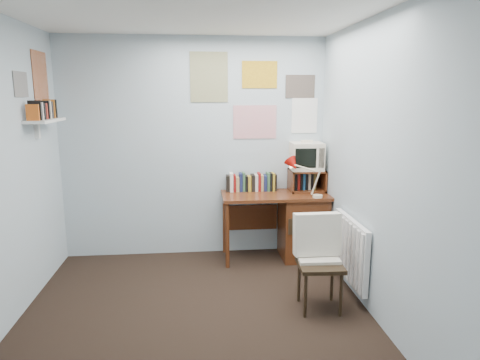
% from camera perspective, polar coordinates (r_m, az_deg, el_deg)
% --- Properties ---
extents(ground, '(3.50, 3.50, 0.00)m').
position_cam_1_polar(ground, '(3.67, -5.81, -19.27)').
color(ground, black).
rests_on(ground, ground).
extents(back_wall, '(3.00, 0.02, 2.50)m').
position_cam_1_polar(back_wall, '(4.95, -6.12, 4.17)').
color(back_wall, '#A7B8BF').
rests_on(back_wall, ground).
extents(right_wall, '(0.02, 3.50, 2.50)m').
position_cam_1_polar(right_wall, '(3.53, 18.85, 0.72)').
color(right_wall, '#A7B8BF').
rests_on(right_wall, ground).
extents(ceiling, '(3.00, 3.50, 0.02)m').
position_cam_1_polar(ceiling, '(3.22, -6.78, 22.65)').
color(ceiling, white).
rests_on(ceiling, back_wall).
extents(desk, '(1.20, 0.55, 0.76)m').
position_cam_1_polar(desk, '(4.99, 7.71, -5.73)').
color(desk, '#5C2B15').
rests_on(desk, ground).
extents(desk_chair, '(0.43, 0.41, 0.81)m').
position_cam_1_polar(desk_chair, '(3.85, 10.64, -11.12)').
color(desk_chair, black).
rests_on(desk_chair, ground).
extents(desk_lamp, '(0.30, 0.27, 0.38)m').
position_cam_1_polar(desk_lamp, '(4.69, 10.38, -0.03)').
color(desk_lamp, red).
rests_on(desk_lamp, desk).
extents(tv_riser, '(0.40, 0.30, 0.25)m').
position_cam_1_polar(tv_riser, '(5.01, 8.89, -0.05)').
color(tv_riser, '#5C2B15').
rests_on(tv_riser, desk).
extents(crt_tv, '(0.37, 0.34, 0.34)m').
position_cam_1_polar(crt_tv, '(4.97, 8.83, 3.34)').
color(crt_tv, beige).
rests_on(crt_tv, tv_riser).
extents(book_row, '(0.60, 0.14, 0.22)m').
position_cam_1_polar(book_row, '(4.96, 1.62, -0.20)').
color(book_row, '#5C2B15').
rests_on(book_row, desk).
extents(radiator, '(0.09, 0.80, 0.60)m').
position_cam_1_polar(radiator, '(4.23, 14.52, -9.00)').
color(radiator, white).
rests_on(radiator, right_wall).
extents(wall_shelf, '(0.20, 0.62, 0.24)m').
position_cam_1_polar(wall_shelf, '(4.50, -24.54, 7.23)').
color(wall_shelf, white).
rests_on(wall_shelf, left_wall).
extents(posters_back, '(1.20, 0.01, 0.90)m').
position_cam_1_polar(posters_back, '(4.95, 2.02, 11.20)').
color(posters_back, white).
rests_on(posters_back, back_wall).
extents(posters_left, '(0.01, 0.70, 0.60)m').
position_cam_1_polar(posters_left, '(4.52, -26.10, 11.95)').
color(posters_left, white).
rests_on(posters_left, left_wall).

